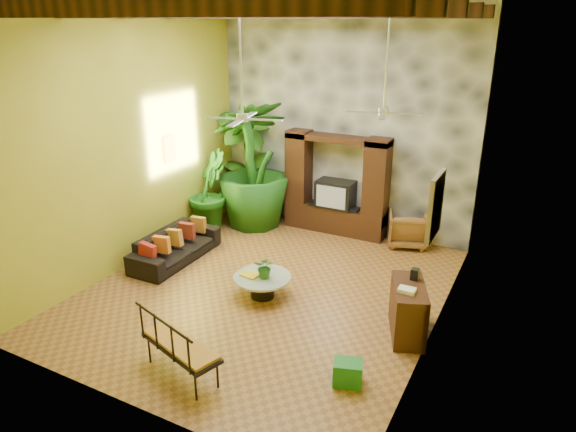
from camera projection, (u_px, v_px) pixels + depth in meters
The scene contains 22 objects.
ground at pixel (269, 288), 9.49m from camera, with size 7.00×7.00×0.00m, color brown.
back_wall at pixel (344, 122), 11.50m from camera, with size 6.00×0.02×5.00m, color #9B9B23.
left_wall at pixel (132, 139), 9.90m from camera, with size 0.02×7.00×5.00m, color #9B9B23.
right_wall at pixel (449, 181), 7.30m from camera, with size 0.02×7.00×5.00m, color #9B9B23.
stone_accent_wall at pixel (343, 123), 11.45m from camera, with size 5.98×0.10×4.98m, color #3F4148.
ceiling_beams at pixel (264, 11), 7.79m from camera, with size 5.95×5.36×0.22m.
entertainment_center at pixel (336, 192), 11.75m from camera, with size 2.40×0.55×2.30m.
ceiling_fan_front at pixel (242, 105), 8.03m from camera, with size 1.28×1.28×1.86m.
ceiling_fan_back at pixel (384, 99), 8.58m from camera, with size 1.28×1.28×1.86m.
wall_art_mask at pixel (169, 149), 10.85m from camera, with size 0.06×0.32×0.55m, color yellow.
wall_art_painting at pixel (436, 206), 6.90m from camera, with size 0.06×0.70×0.90m, color #275591.
sofa at pixel (175, 246), 10.53m from camera, with size 2.11×0.83×0.62m, color black.
wicker_armchair at pixel (407, 229), 11.21m from camera, with size 0.80×0.83×0.75m, color brown.
tall_plant_a at pixel (247, 160), 12.61m from camera, with size 1.51×1.03×2.87m, color #275D18.
tall_plant_b at pixel (208, 191), 11.84m from camera, with size 1.04×0.84×1.88m, color #1C6119.
tall_plant_c at pixel (253, 165), 11.93m from camera, with size 1.68×1.68×3.00m, color #1C5817.
coffee_table at pixel (262, 283), 9.14m from camera, with size 1.03×1.03×0.40m.
centerpiece_plant at pixel (265, 267), 8.97m from camera, with size 0.36×0.31×0.40m, color #215616.
yellow_tray at pixel (250, 275), 9.09m from camera, with size 0.31×0.22×0.03m, color yellow.
iron_bench at pixel (177, 344), 6.93m from camera, with size 1.40×0.87×0.57m.
side_console at pixel (408, 310), 7.97m from camera, with size 0.48×1.06×0.85m, color #3D2313.
green_bin at pixel (348, 373), 6.95m from camera, with size 0.39×0.29×0.34m, color #1F773F.
Camera 1 is at (4.20, -7.27, 4.64)m, focal length 32.00 mm.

